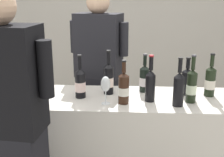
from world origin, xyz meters
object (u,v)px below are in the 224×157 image
object	(u,v)px
wine_bottle_6	(187,80)
person_guest	(11,145)
wine_bottle_5	(210,81)
wine_bottle_9	(150,84)
wine_bottle_1	(144,78)
person_server	(99,83)
wine_bottle_7	(80,83)
wine_bottle_0	(192,86)
ice_bucket	(10,77)
wine_bottle_3	(124,88)
wine_bottle_2	(179,88)
wine_bottle_8	(109,78)
wine_glass	(106,85)
wine_bottle_4	(15,86)

from	to	relation	value
wine_bottle_6	person_guest	xyz separation A→B (m)	(-1.12, -0.74, -0.18)
wine_bottle_5	wine_bottle_6	distance (m)	0.17
wine_bottle_9	wine_bottle_1	bearing A→B (deg)	98.27
person_server	person_guest	distance (m)	1.28
wine_bottle_5	person_guest	world-z (taller)	person_guest
wine_bottle_9	person_guest	size ratio (longest dim) A/B	0.20
person_guest	wine_bottle_9	bearing A→B (deg)	34.90
wine_bottle_7	person_server	bearing A→B (deg)	82.14
person_server	person_guest	size ratio (longest dim) A/B	0.99
wine_bottle_0	ice_bucket	distance (m)	1.40
wine_bottle_1	wine_bottle_3	distance (m)	0.32
wine_bottle_6	wine_bottle_7	bearing A→B (deg)	-171.96
wine_bottle_0	wine_bottle_7	xyz separation A→B (m)	(-0.82, 0.05, -0.01)
wine_bottle_3	wine_bottle_9	xyz separation A→B (m)	(0.19, 0.06, 0.02)
wine_bottle_2	wine_bottle_8	world-z (taller)	wine_bottle_8
wine_bottle_3	person_server	world-z (taller)	person_server
wine_bottle_9	ice_bucket	distance (m)	1.11
wine_bottle_0	person_server	distance (m)	1.00
person_guest	wine_bottle_7	bearing A→B (deg)	64.29
wine_bottle_6	wine_glass	xyz separation A→B (m)	(-0.62, -0.24, 0.03)
wine_bottle_4	wine_bottle_7	bearing A→B (deg)	11.31
wine_bottle_2	wine_bottle_7	size ratio (longest dim) A/B	1.05
wine_bottle_8	wine_glass	xyz separation A→B (m)	(-0.01, -0.22, 0.02)
wine_bottle_1	wine_glass	distance (m)	0.41
wine_bottle_7	ice_bucket	bearing A→B (deg)	172.12
wine_bottle_2	person_guest	world-z (taller)	person_guest
wine_bottle_5	wine_bottle_6	bearing A→B (deg)	171.49
wine_bottle_9	wine_glass	world-z (taller)	wine_bottle_9
wine_bottle_2	wine_bottle_9	world-z (taller)	wine_bottle_2
wine_bottle_5	person_guest	bearing A→B (deg)	-150.98
wine_bottle_3	wine_bottle_7	size ratio (longest dim) A/B	0.97
wine_bottle_0	wine_bottle_8	size ratio (longest dim) A/B	1.01
ice_bucket	person_guest	xyz separation A→B (m)	(0.27, -0.71, -0.19)
wine_bottle_1	wine_bottle_3	size ratio (longest dim) A/B	0.97
wine_bottle_0	wine_bottle_8	distance (m)	0.63
wine_glass	person_guest	distance (m)	0.74
wine_bottle_7	person_guest	distance (m)	0.72
wine_bottle_0	wine_bottle_1	distance (m)	0.39
wine_bottle_7	wine_bottle_1	bearing A→B (deg)	18.41
wine_bottle_5	person_server	distance (m)	1.06
wine_bottle_1	wine_glass	world-z (taller)	wine_bottle_1
wine_bottle_4	wine_bottle_2	bearing A→B (deg)	-1.78
wine_bottle_2	wine_glass	bearing A→B (deg)	179.31
wine_bottle_0	wine_bottle_2	xyz separation A→B (m)	(-0.11, -0.08, 0.01)
wine_bottle_0	person_server	bearing A→B (deg)	138.71
wine_bottle_8	wine_bottle_9	bearing A→B (deg)	-25.09
wine_bottle_3	wine_bottle_9	bearing A→B (deg)	16.09
wine_bottle_0	wine_bottle_5	xyz separation A→B (m)	(0.17, 0.14, -0.01)
person_guest	wine_bottle_3	bearing A→B (deg)	39.44
wine_bottle_1	wine_bottle_3	world-z (taller)	wine_bottle_3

